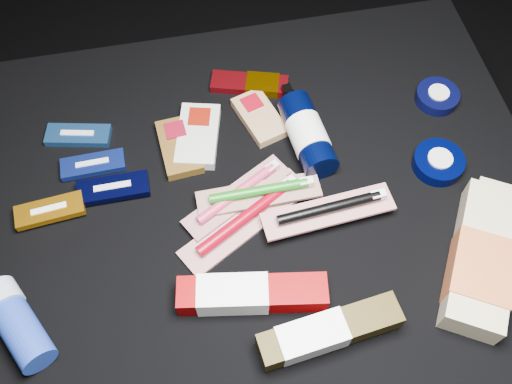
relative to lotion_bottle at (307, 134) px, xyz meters
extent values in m
plane|color=black|center=(-0.12, -0.10, -0.43)|extent=(3.00, 3.00, 0.00)
cube|color=black|center=(-0.12, -0.10, -0.23)|extent=(0.98, 0.78, 0.40)
cube|color=#245BA5|center=(-0.38, 0.09, -0.02)|extent=(0.11, 0.06, 0.01)
cube|color=beige|center=(-0.38, 0.09, -0.02)|extent=(0.06, 0.02, 0.01)
cube|color=navy|center=(-0.36, 0.02, -0.02)|extent=(0.11, 0.04, 0.01)
cube|color=#BBBBB7|center=(-0.36, 0.02, -0.02)|extent=(0.05, 0.01, 0.01)
cube|color=black|center=(-0.33, -0.03, -0.02)|extent=(0.11, 0.04, 0.01)
cube|color=beige|center=(-0.33, -0.03, -0.02)|extent=(0.06, 0.01, 0.02)
cube|color=#C1770C|center=(-0.43, -0.05, -0.02)|extent=(0.11, 0.05, 0.01)
cube|color=white|center=(-0.43, -0.05, -0.01)|extent=(0.06, 0.01, 0.01)
cube|color=#543812|center=(-0.21, 0.03, -0.02)|extent=(0.07, 0.12, 0.02)
cube|color=maroon|center=(-0.22, 0.06, -0.02)|extent=(0.04, 0.04, 0.02)
cube|color=beige|center=(-0.18, 0.05, -0.02)|extent=(0.10, 0.14, 0.02)
cube|color=#6A1005|center=(-0.17, 0.08, -0.02)|extent=(0.04, 0.04, 0.02)
cube|color=#A77F53|center=(-0.07, 0.07, -0.02)|extent=(0.09, 0.12, 0.02)
cube|color=maroon|center=(-0.08, 0.09, -0.02)|extent=(0.04, 0.04, 0.02)
cube|color=maroon|center=(-0.07, 0.14, -0.02)|extent=(0.14, 0.08, 0.01)
cube|color=#905701|center=(-0.05, 0.14, -0.02)|extent=(0.07, 0.06, 0.02)
cylinder|color=black|center=(0.00, 0.00, 0.00)|extent=(0.07, 0.15, 0.06)
cylinder|color=white|center=(0.00, 0.00, 0.00)|extent=(0.07, 0.07, 0.06)
cylinder|color=black|center=(-0.01, 0.08, 0.00)|extent=(0.02, 0.02, 0.02)
cube|color=black|center=(-0.01, 0.10, -0.01)|extent=(0.02, 0.03, 0.01)
cylinder|color=black|center=(0.25, 0.05, -0.02)|extent=(0.08, 0.08, 0.02)
cylinder|color=silver|center=(0.25, 0.05, -0.02)|extent=(0.04, 0.04, 0.02)
cylinder|color=black|center=(0.20, -0.09, -0.02)|extent=(0.08, 0.08, 0.02)
cylinder|color=silver|center=(0.20, -0.09, -0.02)|extent=(0.04, 0.04, 0.03)
cube|color=#C9BA8E|center=(0.20, -0.26, -0.01)|extent=(0.19, 0.24, 0.05)
cube|color=#C36133|center=(0.19, -0.29, 0.00)|extent=(0.13, 0.14, 0.05)
cube|color=#C9BA8E|center=(0.26, -0.16, -0.01)|extent=(0.06, 0.05, 0.03)
cylinder|color=navy|center=(-0.46, -0.25, 0.00)|extent=(0.09, 0.11, 0.05)
cylinder|color=#99ACB5|center=(-0.49, -0.19, 0.00)|extent=(0.07, 0.06, 0.06)
cube|color=beige|center=(-0.13, -0.13, -0.03)|extent=(0.23, 0.16, 0.01)
cylinder|color=maroon|center=(-0.13, -0.13, -0.01)|extent=(0.17, 0.11, 0.02)
cube|color=silver|center=(-0.05, -0.08, -0.01)|extent=(0.03, 0.03, 0.01)
cube|color=#B4ADA7|center=(-0.13, -0.08, -0.02)|extent=(0.19, 0.13, 0.01)
cylinder|color=#B92A4F|center=(-0.13, -0.08, -0.01)|extent=(0.14, 0.09, 0.02)
cube|color=silver|center=(-0.07, -0.05, -0.01)|extent=(0.02, 0.02, 0.01)
cube|color=#A39E98|center=(-0.10, -0.09, -0.01)|extent=(0.20, 0.05, 0.01)
cylinder|color=#116310|center=(-0.10, -0.09, 0.00)|extent=(0.16, 0.02, 0.02)
cube|color=silver|center=(-0.02, -0.09, 0.00)|extent=(0.02, 0.01, 0.01)
cube|color=silver|center=(0.00, -0.14, -0.01)|extent=(0.21, 0.06, 0.01)
cylinder|color=black|center=(0.00, -0.14, 0.01)|extent=(0.17, 0.03, 0.02)
cube|color=white|center=(0.08, -0.14, 0.01)|extent=(0.02, 0.02, 0.01)
cube|color=#7F0001|center=(-0.14, -0.25, -0.01)|extent=(0.22, 0.08, 0.04)
cube|color=white|center=(-0.17, -0.25, -0.01)|extent=(0.11, 0.07, 0.04)
cube|color=#342A0B|center=(-0.05, -0.33, -0.01)|extent=(0.21, 0.07, 0.04)
cube|color=white|center=(-0.07, -0.33, 0.00)|extent=(0.10, 0.06, 0.04)
camera|label=1|loc=(-0.19, -0.53, 0.78)|focal=40.00mm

